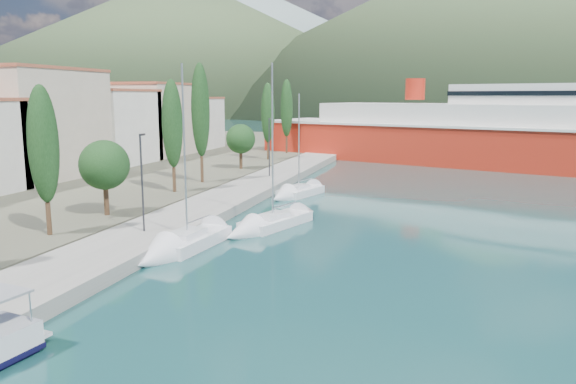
% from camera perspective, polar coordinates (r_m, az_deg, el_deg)
% --- Properties ---
extents(ground, '(1400.00, 1400.00, 0.00)m').
position_cam_1_polar(ground, '(138.15, 12.29, 5.71)').
color(ground, '#194646').
extents(quay, '(5.00, 88.00, 0.80)m').
position_cam_1_polar(quay, '(47.94, -6.39, -0.83)').
color(quay, gray).
rests_on(quay, ground).
extents(town_buildings, '(9.20, 69.20, 11.30)m').
position_cam_1_polar(town_buildings, '(68.29, -21.09, 6.09)').
color(town_buildings, beige).
rests_on(town_buildings, land_strip).
extents(tree_row, '(3.53, 62.38, 11.64)m').
position_cam_1_polar(tree_row, '(54.90, -9.27, 6.26)').
color(tree_row, '#47301E').
rests_on(tree_row, land_strip).
extents(lamp_posts, '(0.15, 45.96, 6.06)m').
position_cam_1_polar(lamp_posts, '(37.23, -13.17, 1.68)').
color(lamp_posts, '#2D2D33').
rests_on(lamp_posts, quay).
extents(sailboat_near, '(3.33, 8.54, 11.96)m').
position_cam_1_polar(sailboat_near, '(33.43, -11.68, -5.75)').
color(sailboat_near, silver).
rests_on(sailboat_near, ground).
extents(sailboat_mid, '(4.83, 8.75, 12.20)m').
position_cam_1_polar(sailboat_mid, '(38.28, -3.02, -3.62)').
color(sailboat_mid, silver).
rests_on(sailboat_mid, ground).
extents(sailboat_far, '(4.24, 7.30, 10.22)m').
position_cam_1_polar(sailboat_far, '(50.92, 0.27, -0.27)').
color(sailboat_far, silver).
rests_on(sailboat_far, ground).
extents(ferry, '(62.32, 32.16, 12.20)m').
position_cam_1_polar(ferry, '(79.94, 18.43, 5.34)').
color(ferry, red).
rests_on(ferry, ground).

